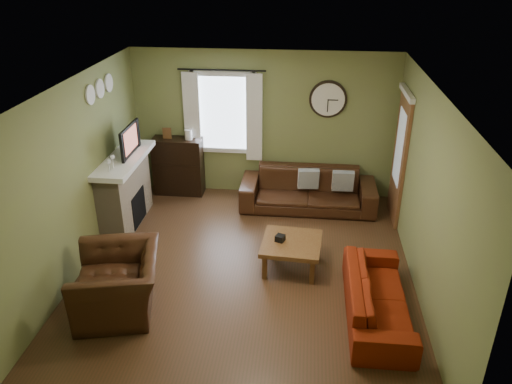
# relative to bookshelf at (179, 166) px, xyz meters

# --- Properties ---
(floor) EXTENTS (4.60, 5.20, 0.00)m
(floor) POSITION_rel_bookshelf_xyz_m (1.53, -2.39, -0.53)
(floor) COLOR #492E1B
(floor) RESTS_ON ground
(ceiling) EXTENTS (4.60, 5.20, 0.00)m
(ceiling) POSITION_rel_bookshelf_xyz_m (1.53, -2.39, 2.07)
(ceiling) COLOR white
(ceiling) RESTS_ON ground
(wall_left) EXTENTS (0.00, 5.20, 2.60)m
(wall_left) POSITION_rel_bookshelf_xyz_m (-0.77, -2.39, 0.77)
(wall_left) COLOR olive
(wall_left) RESTS_ON ground
(wall_right) EXTENTS (0.00, 5.20, 2.60)m
(wall_right) POSITION_rel_bookshelf_xyz_m (3.83, -2.39, 0.77)
(wall_right) COLOR olive
(wall_right) RESTS_ON ground
(wall_back) EXTENTS (4.60, 0.00, 2.60)m
(wall_back) POSITION_rel_bookshelf_xyz_m (1.53, 0.21, 0.77)
(wall_back) COLOR olive
(wall_back) RESTS_ON ground
(wall_front) EXTENTS (4.60, 0.00, 2.60)m
(wall_front) POSITION_rel_bookshelf_xyz_m (1.53, -4.99, 0.77)
(wall_front) COLOR olive
(wall_front) RESTS_ON ground
(fireplace) EXTENTS (0.40, 1.40, 1.10)m
(fireplace) POSITION_rel_bookshelf_xyz_m (-0.57, -1.24, 0.02)
(fireplace) COLOR tan
(fireplace) RESTS_ON floor
(firebox) EXTENTS (0.04, 0.60, 0.55)m
(firebox) POSITION_rel_bookshelf_xyz_m (-0.38, -1.24, -0.23)
(firebox) COLOR black
(firebox) RESTS_ON fireplace
(mantel) EXTENTS (0.58, 1.60, 0.08)m
(mantel) POSITION_rel_bookshelf_xyz_m (-0.54, -1.24, 0.61)
(mantel) COLOR white
(mantel) RESTS_ON fireplace
(tv) EXTENTS (0.08, 0.60, 0.35)m
(tv) POSITION_rel_bookshelf_xyz_m (-0.52, -1.09, 0.83)
(tv) COLOR black
(tv) RESTS_ON mantel
(tv_screen) EXTENTS (0.02, 0.62, 0.36)m
(tv_screen) POSITION_rel_bookshelf_xyz_m (-0.44, -1.09, 0.88)
(tv_screen) COLOR #994C3F
(tv_screen) RESTS_ON mantel
(medallion_left) EXTENTS (0.28, 0.28, 0.03)m
(medallion_left) POSITION_rel_bookshelf_xyz_m (-0.75, -1.59, 1.72)
(medallion_left) COLOR white
(medallion_left) RESTS_ON wall_left
(medallion_mid) EXTENTS (0.28, 0.28, 0.03)m
(medallion_mid) POSITION_rel_bookshelf_xyz_m (-0.75, -1.24, 1.72)
(medallion_mid) COLOR white
(medallion_mid) RESTS_ON wall_left
(medallion_right) EXTENTS (0.28, 0.28, 0.03)m
(medallion_right) POSITION_rel_bookshelf_xyz_m (-0.75, -0.89, 1.72)
(medallion_right) COLOR white
(medallion_right) RESTS_ON wall_left
(window_pane) EXTENTS (1.00, 0.02, 1.30)m
(window_pane) POSITION_rel_bookshelf_xyz_m (0.83, 0.19, 0.97)
(window_pane) COLOR silver
(window_pane) RESTS_ON wall_back
(curtain_rod) EXTENTS (0.03, 0.03, 1.50)m
(curtain_rod) POSITION_rel_bookshelf_xyz_m (0.83, 0.09, 1.74)
(curtain_rod) COLOR black
(curtain_rod) RESTS_ON wall_back
(curtain_left) EXTENTS (0.28, 0.04, 1.55)m
(curtain_left) POSITION_rel_bookshelf_xyz_m (0.28, 0.09, 0.92)
(curtain_left) COLOR silver
(curtain_left) RESTS_ON wall_back
(curtain_right) EXTENTS (0.28, 0.04, 1.55)m
(curtain_right) POSITION_rel_bookshelf_xyz_m (1.38, 0.09, 0.92)
(curtain_right) COLOR silver
(curtain_right) RESTS_ON wall_back
(wall_clock) EXTENTS (0.64, 0.06, 0.64)m
(wall_clock) POSITION_rel_bookshelf_xyz_m (2.63, 0.16, 1.27)
(wall_clock) COLOR white
(wall_clock) RESTS_ON wall_back
(door) EXTENTS (0.05, 0.90, 2.10)m
(door) POSITION_rel_bookshelf_xyz_m (3.80, -0.54, 0.52)
(door) COLOR brown
(door) RESTS_ON floor
(bookshelf) EXTENTS (0.89, 0.38, 1.05)m
(bookshelf) POSITION_rel_bookshelf_xyz_m (0.00, 0.00, 0.00)
(bookshelf) COLOR black
(bookshelf) RESTS_ON floor
(book) EXTENTS (0.26, 0.28, 0.02)m
(book) POSITION_rel_bookshelf_xyz_m (0.11, 0.20, 0.43)
(book) COLOR brown
(book) RESTS_ON bookshelf
(sofa_brown) EXTENTS (2.31, 0.90, 0.67)m
(sofa_brown) POSITION_rel_bookshelf_xyz_m (2.36, -0.35, -0.19)
(sofa_brown) COLOR #321B0E
(sofa_brown) RESTS_ON floor
(pillow_left) EXTENTS (0.36, 0.14, 0.35)m
(pillow_left) POSITION_rel_bookshelf_xyz_m (2.36, -0.36, 0.02)
(pillow_left) COLOR gray
(pillow_left) RESTS_ON sofa_brown
(pillow_right) EXTENTS (0.36, 0.12, 0.36)m
(pillow_right) POSITION_rel_bookshelf_xyz_m (2.95, -0.39, 0.02)
(pillow_right) COLOR gray
(pillow_right) RESTS_ON sofa_brown
(sofa_red) EXTENTS (0.73, 1.86, 0.54)m
(sofa_red) POSITION_rel_bookshelf_xyz_m (3.24, -3.15, -0.26)
(sofa_red) COLOR maroon
(sofa_red) RESTS_ON floor
(armchair) EXTENTS (1.26, 1.37, 0.75)m
(armchair) POSITION_rel_bookshelf_xyz_m (0.06, -3.35, -0.15)
(armchair) COLOR #321B0E
(armchair) RESTS_ON floor
(coffee_table) EXTENTS (0.86, 0.86, 0.43)m
(coffee_table) POSITION_rel_bookshelf_xyz_m (2.15, -2.24, -0.31)
(coffee_table) COLOR brown
(coffee_table) RESTS_ON floor
(tissue_box) EXTENTS (0.15, 0.15, 0.09)m
(tissue_box) POSITION_rel_bookshelf_xyz_m (1.99, -2.24, -0.13)
(tissue_box) COLOR black
(tissue_box) RESTS_ON coffee_table
(wine_glass_a) EXTENTS (0.07, 0.07, 0.19)m
(wine_glass_a) POSITION_rel_bookshelf_xyz_m (-0.52, -1.82, 0.75)
(wine_glass_a) COLOR white
(wine_glass_a) RESTS_ON mantel
(wine_glass_b) EXTENTS (0.07, 0.07, 0.20)m
(wine_glass_b) POSITION_rel_bookshelf_xyz_m (-0.52, -1.66, 0.75)
(wine_glass_b) COLOR white
(wine_glass_b) RESTS_ON mantel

